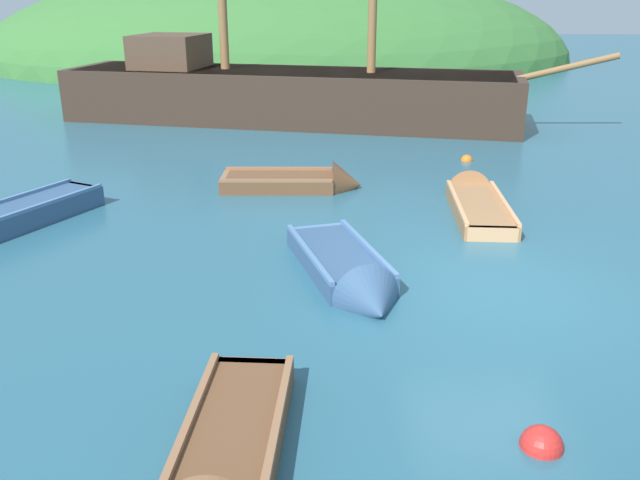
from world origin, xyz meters
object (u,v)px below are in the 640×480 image
rowboat_portside (227,465)px  rowboat_outer_right (6,223)px  rowboat_far (349,276)px  rowboat_outer_left (302,184)px  rowboat_center (475,203)px  sailing_ship (286,103)px  buoy_red (541,447)px  buoy_orange (467,160)px

rowboat_portside → rowboat_outer_right: (-4.88, 6.94, 0.06)m
rowboat_far → rowboat_outer_left: bearing=173.0°
rowboat_portside → rowboat_center: size_ratio=0.80×
rowboat_outer_right → rowboat_far: rowboat_far is taller
sailing_ship → rowboat_center: bearing=-52.9°
rowboat_outer_left → buoy_red: bearing=-73.9°
sailing_ship → rowboat_portside: size_ratio=5.94×
rowboat_center → buoy_red: size_ratio=8.60×
rowboat_far → buoy_orange: (3.67, 7.81, -0.10)m
rowboat_outer_right → rowboat_far: 6.83m
rowboat_outer_left → rowboat_portside: bearing=-92.6°
sailing_ship → rowboat_outer_left: sailing_ship is taller
rowboat_outer_left → rowboat_outer_right: 6.23m
buoy_orange → rowboat_portside: bearing=-112.8°
rowboat_center → buoy_orange: (0.77, 4.02, -0.08)m
sailing_ship → buoy_orange: (4.93, -5.74, -0.63)m
rowboat_portside → rowboat_outer_right: size_ratio=0.78×
rowboat_far → buoy_red: rowboat_far is taller
sailing_ship → buoy_red: 17.88m
rowboat_outer_left → buoy_orange: rowboat_outer_left is taller
rowboat_portside → rowboat_far: size_ratio=0.86×
buoy_orange → sailing_ship: bearing=130.7°
rowboat_outer_left → rowboat_center: rowboat_outer_left is taller
rowboat_far → rowboat_center: size_ratio=0.92×
sailing_ship → rowboat_center: 10.62m
rowboat_portside → rowboat_outer_right: rowboat_outer_right is taller
buoy_orange → buoy_red: 12.06m
sailing_ship → rowboat_center: sailing_ship is taller
rowboat_outer_left → buoy_orange: (4.38, 2.56, -0.10)m
rowboat_outer_left → rowboat_center: bearing=-20.2°
buoy_orange → buoy_red: size_ratio=0.71×
rowboat_far → buoy_orange: size_ratio=11.14×
rowboat_outer_left → rowboat_center: 3.90m
rowboat_center → sailing_ship: bearing=28.3°
sailing_ship → rowboat_far: size_ratio=5.13×
rowboat_outer_left → rowboat_outer_right: (-5.62, -2.69, 0.05)m
rowboat_far → sailing_ship: bearing=170.6°
sailing_ship → rowboat_outer_right: bearing=-100.8°
rowboat_far → buoy_red: 4.41m
rowboat_outer_right → rowboat_center: rowboat_outer_right is taller
rowboat_outer_left → rowboat_far: rowboat_outer_left is taller
buoy_orange → rowboat_outer_right: bearing=-152.3°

